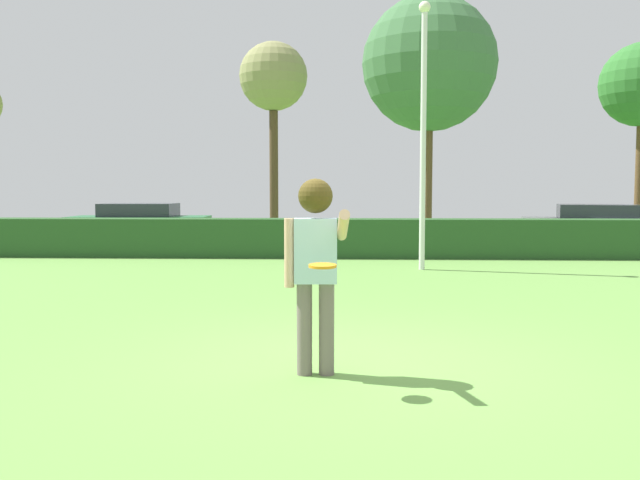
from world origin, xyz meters
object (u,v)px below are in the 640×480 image
Objects in this scene: lamppost at (423,122)px; person at (315,253)px; willow_tree at (273,79)px; frisbee at (323,266)px; parked_car_green at (140,222)px; parked_car_white at (598,224)px; oak_tree at (429,64)px.

person is at bearing -102.96° from lamppost.
willow_tree is (-3.91, 7.30, 2.08)m from lamppost.
frisbee is 8.95m from lamppost.
lamppost is 1.29× the size of parked_car_green.
willow_tree is at bearing 169.01° from parked_car_white.
parked_car_white is 0.71× the size of willow_tree.
oak_tree reaches higher than parked_car_green.
lamppost is at bearing -38.58° from parked_car_green.
parked_car_green is (-8.00, 6.38, -2.38)m from lamppost.
parked_car_white is at bearing -26.51° from oak_tree.
willow_tree is at bearing -174.88° from oak_tree.
person is at bearing -119.09° from parked_car_white.
lamppost is 0.87× the size of willow_tree.
parked_car_green is at bearing 113.08° from person.
oak_tree is at bearing 8.58° from parked_car_green.
person reaches higher than parked_car_green.
parked_car_green reaches higher than frisbee.
frisbee is 0.05× the size of parked_car_green.
willow_tree is at bearing 12.69° from parked_car_green.
oak_tree is (2.89, 15.79, 4.56)m from person.
parked_car_green is at bearing 176.07° from parked_car_white.
frisbee is at bearing -67.34° from parked_car_green.
person is 15.44m from parked_car_white.
parked_car_white is 10.72m from willow_tree.
oak_tree is (1.04, 7.74, 2.60)m from lamppost.
lamppost is 8.20m from parked_car_white.
person is 16.00m from willow_tree.
lamppost reaches higher than parked_car_green.
lamppost is (1.85, 8.04, 1.96)m from person.
lamppost is at bearing -61.81° from willow_tree.
parked_car_white is 0.57× the size of oak_tree.
willow_tree is 0.81× the size of oak_tree.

